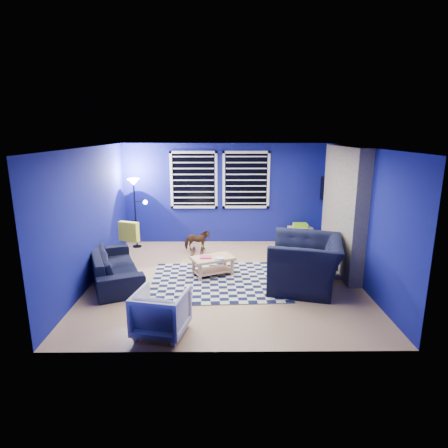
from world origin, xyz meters
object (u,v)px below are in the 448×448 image
(armchair_big, at_px, (305,263))
(cabinet, at_px, (300,235))
(sofa, at_px, (115,266))
(tv, at_px, (327,191))
(rocking_horse, at_px, (197,241))
(floor_lamp, at_px, (135,192))
(armchair_bent, at_px, (161,312))
(coffee_table, at_px, (213,262))

(armchair_big, relative_size, cabinet, 2.30)
(sofa, distance_m, armchair_big, 3.57)
(tv, height_order, rocking_horse, tv)
(cabinet, bearing_deg, tv, -38.66)
(tv, bearing_deg, floor_lamp, 179.40)
(armchair_bent, height_order, cabinet, armchair_bent)
(rocking_horse, height_order, coffee_table, rocking_horse)
(sofa, relative_size, rocking_horse, 3.50)
(sofa, xyz_separation_m, armchair_big, (3.55, -0.32, 0.16))
(armchair_bent, distance_m, coffee_table, 2.27)
(armchair_bent, relative_size, cabinet, 1.17)
(sofa, xyz_separation_m, floor_lamp, (-0.03, 2.13, 1.08))
(tv, distance_m, floor_lamp, 4.58)
(tv, xyz_separation_m, cabinet, (-0.54, 0.25, -1.16))
(cabinet, bearing_deg, rocking_horse, -177.59)
(tv, height_order, coffee_table, tv)
(floor_lamp, bearing_deg, coffee_table, -45.28)
(rocking_horse, relative_size, cabinet, 0.95)
(sofa, relative_size, armchair_big, 1.45)
(rocking_horse, xyz_separation_m, floor_lamp, (-1.50, 0.53, 1.06))
(coffee_table, bearing_deg, tv, 34.73)
(armchair_bent, distance_m, rocking_horse, 3.56)
(sofa, distance_m, rocking_horse, 2.17)
(armchair_bent, relative_size, rocking_horse, 1.23)
(tv, distance_m, armchair_big, 2.77)
(sofa, bearing_deg, rocking_horse, -64.74)
(coffee_table, bearing_deg, floor_lamp, 134.72)
(rocking_horse, height_order, cabinet, rocking_horse)
(rocking_horse, relative_size, coffee_table, 0.63)
(rocking_horse, bearing_deg, tv, -86.15)
(armchair_bent, xyz_separation_m, coffee_table, (0.67, 2.17, -0.04))
(armchair_bent, bearing_deg, cabinet, -111.14)
(tv, xyz_separation_m, armchair_big, (-0.99, -2.41, -0.94))
(sofa, distance_m, floor_lamp, 2.39)
(armchair_big, xyz_separation_m, rocking_horse, (-2.09, 1.93, -0.14))
(sofa, height_order, cabinet, sofa)
(armchair_big, xyz_separation_m, coffee_table, (-1.69, 0.55, -0.18))
(tv, relative_size, armchair_big, 0.71)
(sofa, height_order, armchair_bent, armchair_bent)
(sofa, xyz_separation_m, coffee_table, (1.86, 0.22, -0.02))
(sofa, height_order, armchair_big, armchair_big)
(rocking_horse, bearing_deg, coffee_table, -169.21)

